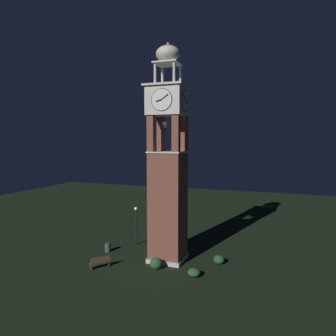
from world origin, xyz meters
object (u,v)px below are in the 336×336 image
park_bench (100,262)px  lamp_post (136,218)px  clock_tower (168,173)px  trash_bin (108,247)px

park_bench → lamp_post: bearing=178.2°
clock_tower → trash_bin: bearing=-89.6°
clock_tower → trash_bin: size_ratio=22.57×
clock_tower → park_bench: clock_tower is taller
clock_tower → lamp_post: bearing=-121.5°
park_bench → lamp_post: lamp_post is taller
park_bench → trash_bin: 3.82m
park_bench → trash_bin: bearing=-158.3°
trash_bin → clock_tower: bearing=90.4°
clock_tower → trash_bin: (0.04, -5.87, -7.03)m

